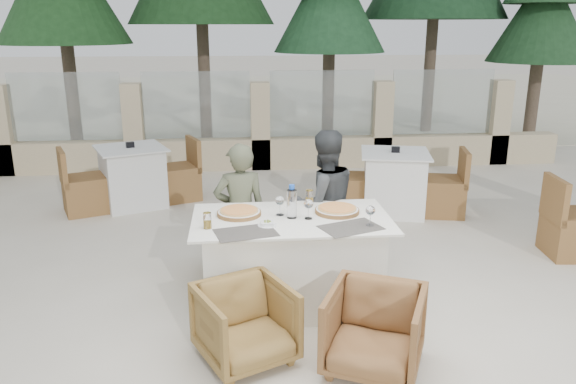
{
  "coord_description": "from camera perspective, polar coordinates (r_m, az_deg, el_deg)",
  "views": [
    {
      "loc": [
        -0.41,
        -4.18,
        2.27
      ],
      "look_at": [
        0.03,
        0.38,
        0.9
      ],
      "focal_mm": 35.0,
      "sensor_mm": 36.0,
      "label": 1
    }
  ],
  "objects": [
    {
      "name": "armchair_far_left",
      "position": [
        5.31,
        -5.18,
        -5.54
      ],
      "size": [
        0.59,
        0.61,
        0.54
      ],
      "primitive_type": "imported",
      "rotation": [
        0.0,
        0.0,
        3.16
      ],
      "color": "olive",
      "rests_on": "ground"
    },
    {
      "name": "olive_dish",
      "position": [
        4.36,
        -2.12,
        -3.18
      ],
      "size": [
        0.12,
        0.12,
        0.04
      ],
      "primitive_type": null,
      "rotation": [
        0.0,
        0.0,
        0.07
      ],
      "color": "white",
      "rests_on": "dining_table"
    },
    {
      "name": "wine_glass_corner",
      "position": [
        4.38,
        8.36,
        -2.27
      ],
      "size": [
        0.09,
        0.09,
        0.18
      ],
      "primitive_type": null,
      "rotation": [
        0.0,
        0.0,
        -0.25
      ],
      "color": "silver",
      "rests_on": "dining_table"
    },
    {
      "name": "bg_table_b",
      "position": [
        7.09,
        10.69,
        0.94
      ],
      "size": [
        1.78,
        1.15,
        0.77
      ],
      "primitive_type": null,
      "rotation": [
        0.0,
        0.0,
        -0.21
      ],
      "color": "white",
      "rests_on": "ground"
    },
    {
      "name": "armchair_far_right",
      "position": [
        5.37,
        3.18,
        -5.12
      ],
      "size": [
        0.8,
        0.8,
        0.56
      ],
      "primitive_type": "imported",
      "rotation": [
        0.0,
        0.0,
        3.57
      ],
      "color": "olive",
      "rests_on": "ground"
    },
    {
      "name": "placemat_near_right",
      "position": [
        4.34,
        6.39,
        -3.61
      ],
      "size": [
        0.53,
        0.44,
        0.0
      ],
      "primitive_type": "cube",
      "rotation": [
        0.0,
        0.0,
        0.36
      ],
      "color": "#504B44",
      "rests_on": "dining_table"
    },
    {
      "name": "diner_right",
      "position": [
        5.17,
        3.62,
        -1.19
      ],
      "size": [
        0.78,
        0.68,
        1.37
      ],
      "primitive_type": "imported",
      "rotation": [
        0.0,
        0.0,
        3.41
      ],
      "color": "#393C3E",
      "rests_on": "ground"
    },
    {
      "name": "bg_table_a",
      "position": [
        7.52,
        -15.5,
        1.51
      ],
      "size": [
        1.83,
        1.37,
        0.77
      ],
      "primitive_type": null,
      "rotation": [
        0.0,
        0.0,
        0.38
      ],
      "color": "silver",
      "rests_on": "ground"
    },
    {
      "name": "armchair_near_right",
      "position": [
        3.93,
        8.75,
        -13.74
      ],
      "size": [
        0.83,
        0.84,
        0.58
      ],
      "primitive_type": "imported",
      "rotation": [
        0.0,
        0.0,
        -0.43
      ],
      "color": "brown",
      "rests_on": "ground"
    },
    {
      "name": "water_bottle",
      "position": [
        4.5,
        0.39,
        -0.96
      ],
      "size": [
        0.1,
        0.1,
        0.28
      ],
      "primitive_type": "cylinder",
      "rotation": [
        0.0,
        0.0,
        -0.22
      ],
      "color": "silver",
      "rests_on": "dining_table"
    },
    {
      "name": "placemat_near_left",
      "position": [
        4.23,
        -4.31,
        -4.13
      ],
      "size": [
        0.51,
        0.4,
        0.0
      ],
      "primitive_type": "cube",
      "rotation": [
        0.0,
        0.0,
        0.24
      ],
      "color": "#4F4A44",
      "rests_on": "dining_table"
    },
    {
      "name": "beer_glass_right",
      "position": [
        4.83,
        2.19,
        -0.6
      ],
      "size": [
        0.09,
        0.09,
        0.13
      ],
      "primitive_type": "cylinder",
      "rotation": [
        0.0,
        0.0,
        0.36
      ],
      "color": "gold",
      "rests_on": "dining_table"
    },
    {
      "name": "wine_glass_near",
      "position": [
        4.49,
        2.1,
        -1.63
      ],
      "size": [
        0.1,
        0.1,
        0.18
      ],
      "primitive_type": null,
      "rotation": [
        0.0,
        0.0,
        0.43
      ],
      "color": "silver",
      "rests_on": "dining_table"
    },
    {
      "name": "beer_glass_left",
      "position": [
        4.33,
        -8.19,
        -2.89
      ],
      "size": [
        0.08,
        0.08,
        0.13
      ],
      "primitive_type": "cylinder",
      "rotation": [
        0.0,
        0.0,
        0.27
      ],
      "color": "#C18F1B",
      "rests_on": "dining_table"
    },
    {
      "name": "pine_far_right",
      "position": [
        12.21,
        24.39,
        15.13
      ],
      "size": [
        1.98,
        1.98,
        4.5
      ],
      "primitive_type": "cone",
      "color": "#1E4322",
      "rests_on": "ground"
    },
    {
      "name": "pine_centre",
      "position": [
        11.54,
        4.27,
        17.74
      ],
      "size": [
        2.2,
        2.2,
        5.0
      ],
      "primitive_type": "cone",
      "color": "#214E2A",
      "rests_on": "ground"
    },
    {
      "name": "dining_table",
      "position": [
        4.67,
        0.35,
        -7.11
      ],
      "size": [
        1.6,
        0.9,
        0.77
      ],
      "primitive_type": null,
      "color": "white",
      "rests_on": "ground"
    },
    {
      "name": "pizza_right",
      "position": [
        4.67,
        5.01,
        -1.82
      ],
      "size": [
        0.48,
        0.48,
        0.05
      ],
      "primitive_type": "cylinder",
      "rotation": [
        0.0,
        0.0,
        -0.38
      ],
      "color": "orange",
      "rests_on": "dining_table"
    },
    {
      "name": "perimeter_wall_far",
      "position": [
        9.11,
        -2.83,
        7.33
      ],
      "size": [
        10.0,
        0.34,
        1.6
      ],
      "primitive_type": null,
      "color": "#CBB88F",
      "rests_on": "ground"
    },
    {
      "name": "pizza_left",
      "position": [
        4.61,
        -5.0,
        -2.07
      ],
      "size": [
        0.38,
        0.38,
        0.05
      ],
      "primitive_type": "cylinder",
      "rotation": [
        0.0,
        0.0,
        0.06
      ],
      "color": "orange",
      "rests_on": "dining_table"
    },
    {
      "name": "diner_left",
      "position": [
        5.04,
        -4.87,
        -2.22
      ],
      "size": [
        0.51,
        0.37,
        1.29
      ],
      "primitive_type": "imported",
      "rotation": [
        0.0,
        0.0,
        3.27
      ],
      "color": "#52573F",
      "rests_on": "ground"
    },
    {
      "name": "ground",
      "position": [
        4.77,
        0.13,
        -11.73
      ],
      "size": [
        80.0,
        80.0,
        0.0
      ],
      "primitive_type": "plane",
      "color": "beige",
      "rests_on": "ground"
    },
    {
      "name": "sand_patch",
      "position": [
        18.32,
        -4.2,
        9.49
      ],
      "size": [
        30.0,
        16.0,
        0.01
      ],
      "primitive_type": "cube",
      "color": "beige",
      "rests_on": "ground"
    },
    {
      "name": "armchair_near_left",
      "position": [
        4.0,
        -4.33,
        -13.2
      ],
      "size": [
        0.8,
        0.81,
        0.56
      ],
      "primitive_type": "imported",
      "rotation": [
        0.0,
        0.0,
        0.44
      ],
      "color": "olive",
      "rests_on": "ground"
    },
    {
      "name": "wine_glass_centre",
      "position": [
        4.57,
        -0.83,
        -1.28
      ],
      "size": [
        0.08,
        0.08,
        0.18
      ],
      "primitive_type": null,
      "rotation": [
        0.0,
        0.0,
        -0.09
      ],
      "color": "white",
      "rests_on": "dining_table"
    }
  ]
}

